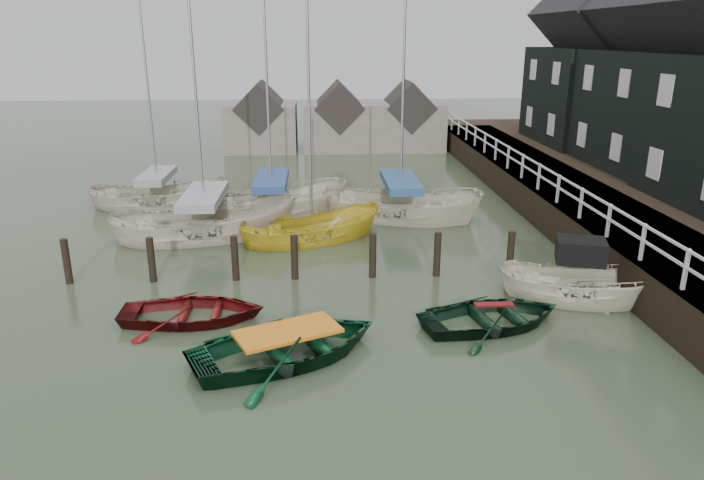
{
  "coord_description": "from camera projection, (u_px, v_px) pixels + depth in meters",
  "views": [
    {
      "loc": [
        -0.46,
        -15.07,
        7.14
      ],
      "look_at": [
        0.53,
        2.44,
        1.4
      ],
      "focal_mm": 32.0,
      "sensor_mm": 36.0,
      "label": 1
    }
  ],
  "objects": [
    {
      "name": "rowboat_red",
      "position": [
        193.0,
        320.0,
        16.5
      ],
      "size": [
        3.76,
        2.71,
        0.77
      ],
      "primitive_type": "imported",
      "rotation": [
        0.0,
        0.0,
        1.59
      ],
      "color": "#570C0C",
      "rests_on": "ground"
    },
    {
      "name": "mooring_pilings",
      "position": [
        297.0,
        263.0,
        19.18
      ],
      "size": [
        13.72,
        0.22,
        1.8
      ],
      "color": "black",
      "rests_on": "ground"
    },
    {
      "name": "motorboat",
      "position": [
        578.0,
        299.0,
        17.6
      ],
      "size": [
        4.72,
        2.92,
        2.64
      ],
      "rotation": [
        0.0,
        0.0,
        1.27
      ],
      "color": "beige",
      "rests_on": "ground"
    },
    {
      "name": "rowboat_dkgreen",
      "position": [
        492.0,
        325.0,
        16.2
      ],
      "size": [
        4.37,
        3.56,
        0.79
      ],
      "primitive_type": "imported",
      "rotation": [
        0.0,
        0.0,
        1.81
      ],
      "color": "black",
      "rests_on": "ground"
    },
    {
      "name": "sailboat_a",
      "position": [
        206.0,
        235.0,
        23.28
      ],
      "size": [
        7.17,
        4.0,
        12.22
      ],
      "rotation": [
        0.0,
        0.0,
        1.8
      ],
      "color": "beige",
      "rests_on": "ground"
    },
    {
      "name": "sailboat_e",
      "position": [
        159.0,
        205.0,
        27.52
      ],
      "size": [
        5.99,
        2.79,
        9.81
      ],
      "rotation": [
        0.0,
        0.0,
        1.68
      ],
      "color": "beige",
      "rests_on": "ground"
    },
    {
      "name": "sailboat_c",
      "position": [
        312.0,
        239.0,
        22.98
      ],
      "size": [
        5.76,
        3.74,
        9.6
      ],
      "rotation": [
        0.0,
        0.0,
        1.92
      ],
      "color": "gold",
      "rests_on": "ground"
    },
    {
      "name": "far_sheds",
      "position": [
        336.0,
        121.0,
        40.68
      ],
      "size": [
        14.0,
        4.08,
        4.39
      ],
      "color": "#665B51",
      "rests_on": "ground"
    },
    {
      "name": "land_strip",
      "position": [
        679.0,
        210.0,
        26.84
      ],
      "size": [
        14.0,
        38.0,
        1.5
      ],
      "primitive_type": "cube",
      "color": "black",
      "rests_on": "ground"
    },
    {
      "name": "pier",
      "position": [
        554.0,
        196.0,
        26.32
      ],
      "size": [
        3.04,
        32.0,
        2.7
      ],
      "color": "black",
      "rests_on": "ground"
    },
    {
      "name": "sailboat_b",
      "position": [
        272.0,
        215.0,
        25.98
      ],
      "size": [
        6.92,
        4.08,
        11.63
      ],
      "rotation": [
        0.0,
        0.0,
        1.84
      ],
      "color": "beige",
      "rests_on": "ground"
    },
    {
      "name": "rowboat_green",
      "position": [
        289.0,
        358.0,
        14.54
      ],
      "size": [
        5.48,
        4.84,
        0.94
      ],
      "primitive_type": "imported",
      "rotation": [
        0.0,
        0.0,
        2.0
      ],
      "color": "#08311A",
      "rests_on": "ground"
    },
    {
      "name": "sailboat_d",
      "position": [
        400.0,
        217.0,
        25.63
      ],
      "size": [
        7.09,
        4.61,
        12.14
      ],
      "rotation": [
        0.0,
        0.0,
        1.22
      ],
      "color": "beige",
      "rests_on": "ground"
    },
    {
      "name": "ground",
      "position": [
        337.0,
        319.0,
        16.55
      ],
      "size": [
        120.0,
        120.0,
        0.0
      ],
      "primitive_type": "plane",
      "color": "#2D3723",
      "rests_on": "ground"
    }
  ]
}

